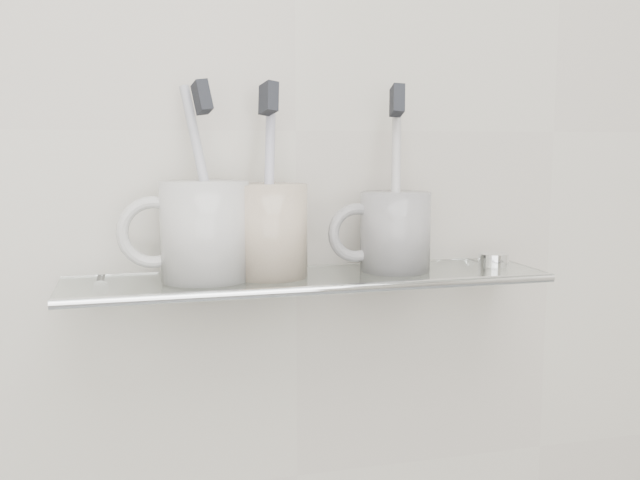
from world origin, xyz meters
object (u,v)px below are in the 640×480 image
object	(u,v)px
mug_left	(205,231)
mug_right	(395,231)
mug_center	(270,231)
shelf_glass	(310,279)

from	to	relation	value
mug_left	mug_right	size ratio (longest dim) A/B	1.17
mug_center	mug_right	world-z (taller)	mug_center
shelf_glass	mug_center	world-z (taller)	mug_center
mug_right	mug_center	bearing A→B (deg)	167.20
mug_left	mug_right	world-z (taller)	mug_left
shelf_glass	mug_left	distance (m)	0.12
shelf_glass	mug_center	xyz separation A→B (m)	(-0.04, 0.00, 0.05)
shelf_glass	mug_right	distance (m)	0.11
shelf_glass	mug_right	size ratio (longest dim) A/B	5.89
shelf_glass	mug_center	size ratio (longest dim) A/B	5.24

